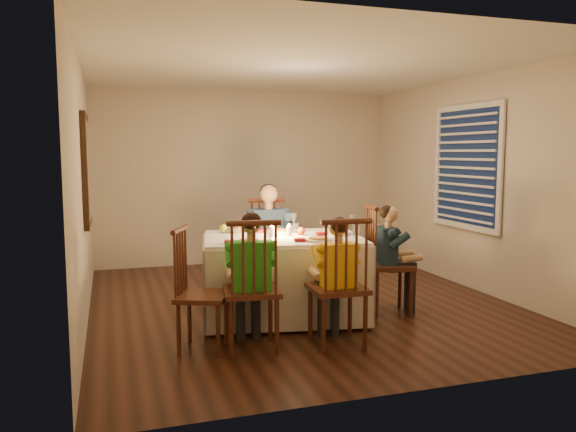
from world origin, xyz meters
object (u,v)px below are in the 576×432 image
object	(u,v)px
child_green	(252,348)
serving_bowl	(239,230)
chair_near_right	(337,344)
chair_extra	(204,349)
chair_adult	(269,296)
adult	(269,296)
chair_end	(388,312)
child_teal	(388,312)
chair_near_left	(252,348)
child_yellow	(337,344)
dining_table	(283,260)

from	to	relation	value
child_green	serving_bowl	world-z (taller)	serving_bowl
chair_near_right	chair_extra	size ratio (longest dim) A/B	1.08
chair_adult	serving_bowl	xyz separation A→B (m)	(-0.45, -0.44, 0.86)
chair_near_right	adult	xyz separation A→B (m)	(-0.11, 1.79, 0.00)
chair_near_right	chair_end	size ratio (longest dim) A/B	1.00
chair_adult	adult	xyz separation A→B (m)	(0.00, 0.00, 0.00)
adult	child_teal	xyz separation A→B (m)	(1.02, -1.02, 0.00)
adult	child_teal	distance (m)	1.44
child_teal	chair_extra	bearing A→B (deg)	116.48
chair_adult	child_green	world-z (taller)	child_green
child_green	child_teal	world-z (taller)	child_green
chair_near_left	child_green	world-z (taller)	child_green
child_yellow	child_teal	bearing A→B (deg)	-137.38
chair_near_left	child_yellow	xyz separation A→B (m)	(0.74, -0.13, 0.00)
chair_end	dining_table	bearing A→B (deg)	93.07
chair_extra	chair_near_left	bearing A→B (deg)	-82.59
dining_table	chair_near_right	size ratio (longest dim) A/B	1.56
chair_end	adult	world-z (taller)	adult
chair_near_left	chair_end	xyz separation A→B (m)	(1.65, 0.64, 0.00)
child_green	serving_bowl	bearing A→B (deg)	-90.81
chair_adult	adult	world-z (taller)	adult
chair_near_left	chair_extra	distance (m)	0.41
chair_near_right	chair_extra	bearing A→B (deg)	-9.38
chair_near_right	chair_near_left	bearing A→B (deg)	-7.64
chair_extra	chair_adult	bearing A→B (deg)	-11.12
child_green	chair_near_left	bearing A→B (deg)	-0.00
chair_extra	child_teal	bearing A→B (deg)	-53.08
adult	serving_bowl	distance (m)	1.07
dining_table	child_teal	distance (m)	1.27
chair_extra	adult	distance (m)	1.86
chair_near_left	child_teal	distance (m)	1.77
chair_near_right	adult	bearing A→B (deg)	-84.00
chair_adult	child_teal	size ratio (longest dim) A/B	1.01
child_yellow	chair_extra	bearing A→B (deg)	-9.38
chair_end	serving_bowl	bearing A→B (deg)	80.42
chair_adult	serving_bowl	bearing A→B (deg)	-126.96
dining_table	chair_adult	size ratio (longest dim) A/B	1.56
chair_near_left	child_yellow	world-z (taller)	chair_near_left
child_teal	serving_bowl	bearing A→B (deg)	80.42
chair_extra	child_green	distance (m)	0.41
chair_end	child_green	world-z (taller)	child_green
chair_end	chair_extra	xyz separation A→B (m)	(-2.05, -0.53, 0.00)
chair_near_right	adult	world-z (taller)	adult
chair_extra	child_yellow	bearing A→B (deg)	-79.45
adult	child_yellow	distance (m)	1.79
chair_extra	adult	xyz separation A→B (m)	(1.02, 1.55, 0.00)
dining_table	child_teal	world-z (taller)	dining_table
chair_near_right	child_yellow	bearing A→B (deg)	-0.00
adult	serving_bowl	world-z (taller)	serving_bowl
dining_table	child_teal	size ratio (longest dim) A/B	1.57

